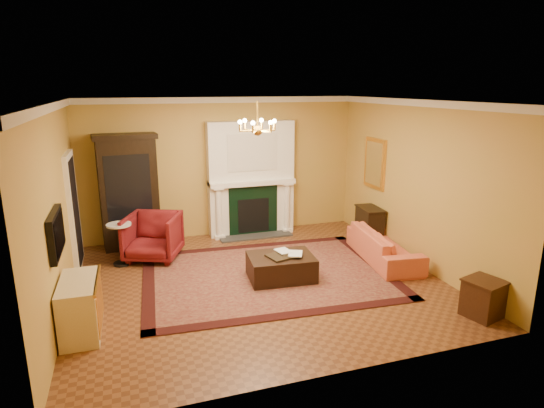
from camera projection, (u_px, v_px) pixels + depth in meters
name	position (u px, v px, depth m)	size (l,w,h in m)	color
floor	(259.00, 281.00, 7.76)	(6.00, 5.50, 0.02)	brown
ceiling	(257.00, 101.00, 6.99)	(6.00, 5.50, 0.02)	silver
wall_back	(222.00, 167.00, 9.91)	(6.00, 0.02, 3.00)	#C19245
wall_front	(331.00, 254.00, 4.84)	(6.00, 0.02, 3.00)	#C19245
wall_left	(55.00, 211.00, 6.47)	(0.02, 5.50, 3.00)	#C19245
wall_right	(416.00, 184.00, 8.28)	(0.02, 5.50, 3.00)	#C19245
fireplace	(251.00, 181.00, 10.00)	(1.90, 0.70, 2.50)	white
crown_molding	(242.00, 103.00, 7.89)	(6.00, 5.50, 0.12)	silver
doorway	(74.00, 211.00, 8.16)	(0.08, 1.05, 2.10)	white
tv_panel	(56.00, 233.00, 5.97)	(0.09, 0.95, 0.58)	black
gilt_mirror	(375.00, 163.00, 9.52)	(0.06, 0.76, 1.05)	gold
chandelier	(257.00, 127.00, 7.09)	(0.63, 0.55, 0.53)	gold
oriental_rug	(267.00, 275.00, 7.99)	(4.25, 3.19, 0.02)	#480F12
china_cabinet	(129.00, 194.00, 9.17)	(1.11, 0.50, 2.22)	black
wingback_armchair	(153.00, 235.00, 8.63)	(0.95, 0.89, 0.97)	maroon
pedestal_table	(120.00, 241.00, 8.34)	(0.45, 0.45, 0.80)	black
commode	(80.00, 307.00, 6.05)	(0.47, 1.00, 0.75)	beige
coral_sofa	(384.00, 241.00, 8.59)	(1.98, 0.58, 0.77)	#D26742
end_table	(483.00, 299.00, 6.51)	(0.46, 0.46, 0.53)	#331D0E
console_table	(369.00, 226.00, 9.56)	(0.38, 0.66, 0.74)	black
leather_ottoman	(281.00, 267.00, 7.78)	(1.10, 0.80, 0.41)	black
ottoman_tray	(283.00, 256.00, 7.69)	(0.49, 0.38, 0.03)	black
book_a	(278.00, 245.00, 7.73)	(0.22, 0.03, 0.30)	gray
book_b	(289.00, 245.00, 7.67)	(0.23, 0.02, 0.32)	gray
topiary_left	(224.00, 170.00, 9.70)	(0.18, 0.18, 0.47)	gray
topiary_right	(286.00, 168.00, 10.13)	(0.16, 0.16, 0.42)	gray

